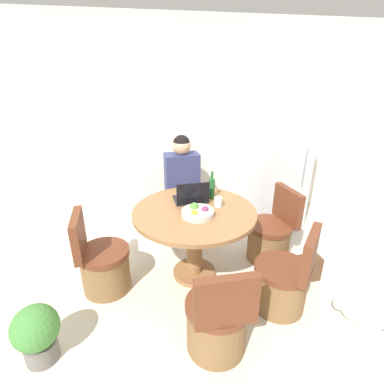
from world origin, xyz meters
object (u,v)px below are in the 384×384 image
(chair_right_side, at_px, (270,237))
(cat, at_px, (359,315))
(chair_left_side, at_px, (103,265))
(dining_table, at_px, (194,226))
(refrigerator, at_px, (275,167))
(bottle, at_px, (212,188))
(fruit_bowl, at_px, (198,212))
(chair_near_camera, at_px, (218,322))
(handbag, at_px, (305,268))
(potted_plant, at_px, (37,332))
(laptop, at_px, (191,197))
(person_seated, at_px, (181,183))
(chair_near_right_corner, at_px, (283,283))

(chair_right_side, distance_m, cat, 1.12)
(cat, bearing_deg, chair_left_side, 28.72)
(cat, bearing_deg, dining_table, 14.76)
(refrigerator, height_order, chair_left_side, refrigerator)
(chair_right_side, xyz_separation_m, bottle, (-0.67, 0.13, 0.61))
(fruit_bowl, bearing_deg, chair_near_camera, -93.37)
(chair_near_camera, relative_size, handbag, 2.77)
(chair_left_side, relative_size, fruit_bowl, 2.73)
(refrigerator, bearing_deg, potted_plant, -149.43)
(fruit_bowl, height_order, bottle, bottle)
(chair_right_side, distance_m, laptop, 1.05)
(laptop, bearing_deg, bottle, -170.88)
(dining_table, relative_size, chair_right_side, 1.44)
(fruit_bowl, bearing_deg, cat, -35.30)
(chair_left_side, distance_m, laptop, 1.09)
(person_seated, xyz_separation_m, handbag, (1.06, -1.16, -0.60))
(laptop, xyz_separation_m, fruit_bowl, (-0.01, -0.30, -0.01))
(refrigerator, bearing_deg, chair_near_right_corner, -113.43)
(chair_near_camera, relative_size, person_seated, 0.63)
(cat, relative_size, potted_plant, 0.81)
(chair_left_side, bearing_deg, chair_near_right_corner, -111.52)
(chair_near_camera, bearing_deg, chair_near_right_corner, -155.34)
(chair_near_right_corner, height_order, laptop, laptop)
(person_seated, bearing_deg, laptop, 87.63)
(person_seated, bearing_deg, refrigerator, -176.69)
(bottle, distance_m, potted_plant, 1.94)
(refrigerator, relative_size, fruit_bowl, 5.27)
(bottle, bearing_deg, dining_table, -136.51)
(refrigerator, relative_size, person_seated, 1.21)
(cat, bearing_deg, handbag, -26.11)
(chair_right_side, xyz_separation_m, handbag, (0.19, -0.43, -0.14))
(chair_near_camera, distance_m, cat, 1.27)
(fruit_bowl, xyz_separation_m, bottle, (0.24, 0.34, 0.08))
(chair_near_right_corner, xyz_separation_m, potted_plant, (-2.02, -0.06, -0.00))
(chair_right_side, height_order, chair_near_right_corner, same)
(chair_near_right_corner, bearing_deg, chair_left_side, -68.48)
(person_seated, xyz_separation_m, potted_plant, (-1.40, -1.51, -0.46))
(refrigerator, relative_size, potted_plant, 3.32)
(chair_right_side, height_order, bottle, bottle)
(refrigerator, relative_size, chair_near_right_corner, 1.93)
(chair_near_right_corner, height_order, fruit_bowl, fruit_bowl)
(dining_table, bearing_deg, cat, -38.54)
(refrigerator, height_order, fruit_bowl, refrigerator)
(person_seated, relative_size, cat, 3.40)
(chair_near_right_corner, height_order, chair_near_camera, same)
(potted_plant, bearing_deg, laptop, 32.72)
(chair_near_camera, distance_m, person_seated, 1.79)
(refrigerator, height_order, bottle, refrigerator)
(dining_table, height_order, fruit_bowl, fruit_bowl)
(fruit_bowl, distance_m, potted_plant, 1.57)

